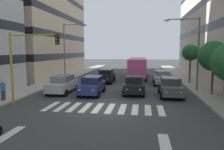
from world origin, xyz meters
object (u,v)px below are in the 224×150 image
object	(u,v)px
traffic_light_gantry	(24,57)
bus_behind_traffic	(138,66)
car_2	(92,85)
street_lamp_left	(192,46)
car_1	(134,85)
car_0	(170,87)
car_row2_1	(162,77)
street_tree_2	(191,53)
street_lamp_right	(68,45)
car_3	(62,84)
street_tree_1	(214,56)
car_row2_0	(106,76)
pedestrian_waiting	(3,90)

from	to	relation	value
traffic_light_gantry	bus_behind_traffic	bearing A→B (deg)	-114.11
car_2	street_lamp_left	world-z (taller)	street_lamp_left
car_1	car_0	bearing A→B (deg)	167.54
car_2	car_row2_1	distance (m)	10.00
car_0	car_1	xyz separation A→B (m)	(3.31, -0.73, 0.00)
car_0	street_tree_2	xyz separation A→B (m)	(-3.32, -8.10, 3.01)
car_1	street_lamp_right	distance (m)	13.27
car_0	car_3	distance (m)	10.32
car_0	street_tree_1	size ratio (longest dim) A/B	0.91
street_tree_1	street_tree_2	xyz separation A→B (m)	(0.49, -7.35, 0.25)
car_0	car_row2_1	size ratio (longest dim) A/B	1.00
bus_behind_traffic	street_tree_1	world-z (taller)	street_tree_1
car_3	car_row2_1	bearing A→B (deg)	-145.79
car_0	car_row2_0	bearing A→B (deg)	-46.42
car_3	car_row2_0	xyz separation A→B (m)	(-3.06, -7.60, 0.00)
street_lamp_right	pedestrian_waiting	world-z (taller)	street_lamp_right
car_0	traffic_light_gantry	size ratio (longest dim) A/B	0.81
bus_behind_traffic	pedestrian_waiting	world-z (taller)	bus_behind_traffic
car_1	car_row2_1	xyz separation A→B (m)	(-3.09, -6.17, 0.00)
car_2	bus_behind_traffic	bearing A→B (deg)	-106.72
car_row2_1	traffic_light_gantry	size ratio (longest dim) A/B	0.81
car_0	car_2	world-z (taller)	same
car_2	street_tree_1	distance (m)	11.46
traffic_light_gantry	street_tree_2	xyz separation A→B (m)	(-14.64, -12.97, 0.23)
car_row2_0	pedestrian_waiting	bearing A→B (deg)	61.88
car_2	car_row2_1	bearing A→B (deg)	-134.93
car_3	car_row2_0	size ratio (longest dim) A/B	1.00
pedestrian_waiting	traffic_light_gantry	bearing A→B (deg)	166.60
car_3	street_lamp_right	xyz separation A→B (m)	(2.55, -8.99, 3.98)
street_lamp_left	pedestrian_waiting	distance (m)	17.76
car_3	traffic_light_gantry	size ratio (longest dim) A/B	0.81
car_row2_0	traffic_light_gantry	size ratio (longest dim) A/B	0.81
car_row2_1	street_lamp_left	bearing A→B (deg)	120.23
car_row2_0	pedestrian_waiting	world-z (taller)	pedestrian_waiting
car_2	traffic_light_gantry	xyz separation A→B (m)	(4.05, 4.69, 2.78)
car_2	pedestrian_waiting	bearing A→B (deg)	33.01
car_2	street_tree_2	bearing A→B (deg)	-142.00
car_2	traffic_light_gantry	bearing A→B (deg)	49.23
bus_behind_traffic	pedestrian_waiting	size ratio (longest dim) A/B	6.44
bus_behind_traffic	car_3	bearing A→B (deg)	61.67
car_1	street_tree_1	distance (m)	7.64
street_lamp_left	street_tree_2	xyz separation A→B (m)	(-1.01, -5.53, -0.74)
street_tree_1	pedestrian_waiting	bearing A→B (deg)	16.19
traffic_light_gantry	car_row2_1	bearing A→B (deg)	-133.34
car_0	car_row2_0	world-z (taller)	same
car_row2_1	bus_behind_traffic	xyz separation A→B (m)	(3.09, -6.14, 0.97)
car_1	car_row2_0	size ratio (longest dim) A/B	1.00
car_row2_1	street_lamp_left	distance (m)	6.27
traffic_light_gantry	street_lamp_right	distance (m)	14.03
car_3	street_lamp_right	world-z (taller)	street_lamp_right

